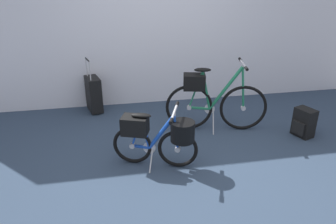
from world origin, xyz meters
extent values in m
plane|color=#2D3D51|center=(0.00, 0.00, 0.00)|extent=(6.88, 6.88, 0.00)
cube|color=silver|center=(0.00, 2.10, 1.53)|extent=(6.88, 0.10, 3.07)
torus|color=black|center=(-0.07, 0.07, 0.22)|extent=(0.43, 0.19, 0.44)
cylinder|color=#B7B7BC|center=(-0.07, 0.07, 0.22)|extent=(0.07, 0.07, 0.06)
torus|color=black|center=(-0.55, 0.25, 0.22)|extent=(0.43, 0.19, 0.44)
cylinder|color=#B7B7BC|center=(-0.55, 0.25, 0.22)|extent=(0.07, 0.07, 0.06)
cylinder|color=#1947B2|center=(-0.45, 0.22, 0.22)|extent=(0.20, 0.10, 0.05)
cylinder|color=#1947B2|center=(-0.23, 0.14, 0.41)|extent=(0.31, 0.15, 0.43)
cylinder|color=#1947B2|center=(-0.40, 0.20, 0.39)|extent=(0.12, 0.07, 0.37)
cylinder|color=#1947B2|center=(-0.45, 0.22, 0.22)|extent=(0.19, 0.09, 0.04)
cylinder|color=#1947B2|center=(-0.09, 0.08, 0.42)|extent=(0.08, 0.05, 0.40)
cylinder|color=#1947B2|center=(-0.49, 0.23, 0.40)|extent=(0.13, 0.07, 0.36)
ellipsoid|color=black|center=(-0.44, 0.21, 0.60)|extent=(0.24, 0.16, 0.05)
cylinder|color=#B7B7BC|center=(-0.11, 0.09, 0.64)|extent=(0.03, 0.03, 0.04)
cylinder|color=#B7B7BC|center=(-0.11, 0.09, 0.66)|extent=(0.17, 0.42, 0.03)
cylinder|color=black|center=(-0.18, -0.12, 0.66)|extent=(0.06, 0.10, 0.04)
cylinder|color=black|center=(-0.03, 0.30, 0.66)|extent=(0.06, 0.10, 0.04)
cylinder|color=#B7B7BC|center=(-0.36, 0.18, 0.21)|extent=(0.14, 0.06, 0.14)
cylinder|color=#B7B7BC|center=(-0.36, 0.09, 0.10)|extent=(0.08, 0.19, 0.21)
cylinder|color=black|center=(-0.02, 0.06, 0.44)|extent=(0.33, 0.33, 0.22)
cube|color=black|center=(-0.51, 0.23, 0.48)|extent=(0.33, 0.28, 0.20)
torus|color=black|center=(0.99, 0.81, 0.32)|extent=(0.62, 0.18, 0.63)
cylinder|color=#B7B7BC|center=(0.99, 0.81, 0.32)|extent=(0.07, 0.06, 0.06)
torus|color=black|center=(0.28, 0.97, 0.32)|extent=(0.62, 0.18, 0.63)
cylinder|color=#B7B7BC|center=(0.28, 0.97, 0.32)|extent=(0.07, 0.06, 0.06)
cylinder|color=#1E724C|center=(0.42, 0.94, 0.31)|extent=(0.28, 0.10, 0.05)
cylinder|color=#1E724C|center=(0.74, 0.87, 0.59)|extent=(0.43, 0.13, 0.61)
cylinder|color=#1E724C|center=(0.50, 0.92, 0.56)|extent=(0.16, 0.07, 0.53)
cylinder|color=#1E724C|center=(0.42, 0.94, 0.31)|extent=(0.28, 0.08, 0.04)
cylinder|color=#1E724C|center=(0.96, 0.82, 0.60)|extent=(0.09, 0.05, 0.57)
cylinder|color=#1E724C|center=(0.36, 0.95, 0.57)|extent=(0.18, 0.06, 0.51)
ellipsoid|color=black|center=(0.44, 0.94, 0.84)|extent=(0.23, 0.14, 0.05)
cylinder|color=#B7B7BC|center=(0.94, 0.83, 0.90)|extent=(0.03, 0.03, 0.04)
cylinder|color=#B7B7BC|center=(0.94, 0.83, 0.92)|extent=(0.12, 0.44, 0.03)
cylinder|color=black|center=(0.89, 0.61, 0.92)|extent=(0.05, 0.10, 0.04)
cylinder|color=black|center=(0.98, 1.04, 0.92)|extent=(0.05, 0.10, 0.04)
cylinder|color=#B7B7BC|center=(0.55, 0.91, 0.30)|extent=(0.14, 0.04, 0.14)
cylinder|color=#B7B7BC|center=(0.58, 0.81, 0.14)|extent=(0.06, 0.19, 0.29)
cube|color=black|center=(0.34, 0.96, 0.68)|extent=(0.32, 0.26, 0.20)
cube|color=black|center=(-0.99, 1.83, 0.28)|extent=(0.26, 0.39, 0.52)
cylinder|color=#B7B7BC|center=(-1.01, 1.71, 0.68)|extent=(0.02, 0.02, 0.28)
cylinder|color=#B7B7BC|center=(-1.07, 1.93, 0.68)|extent=(0.02, 0.02, 0.28)
cylinder|color=black|center=(-1.04, 1.82, 0.82)|extent=(0.08, 0.23, 0.02)
cylinder|color=black|center=(-0.91, 1.72, 0.02)|extent=(0.04, 0.03, 0.04)
cylinder|color=black|center=(-0.97, 1.97, 0.02)|extent=(0.04, 0.03, 0.04)
cube|color=black|center=(1.71, 0.49, 0.19)|extent=(0.25, 0.30, 0.38)
cube|color=black|center=(1.62, 0.46, 0.13)|extent=(0.09, 0.18, 0.17)
camera|label=1|loc=(-0.74, -2.91, 2.00)|focal=34.57mm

